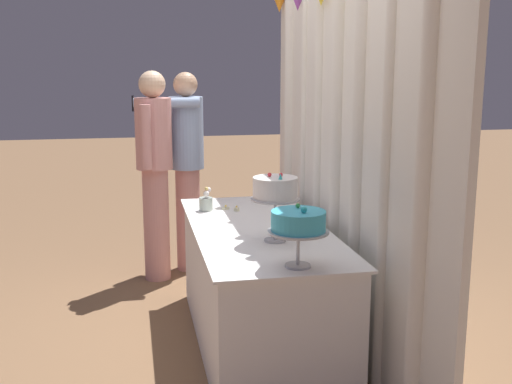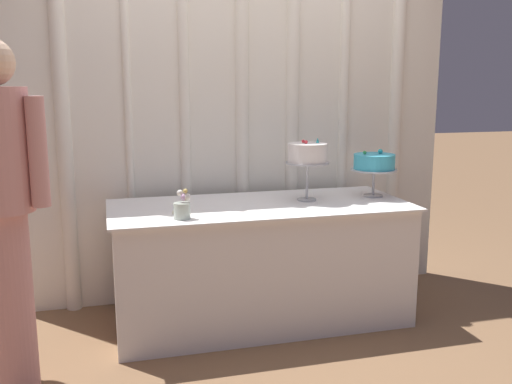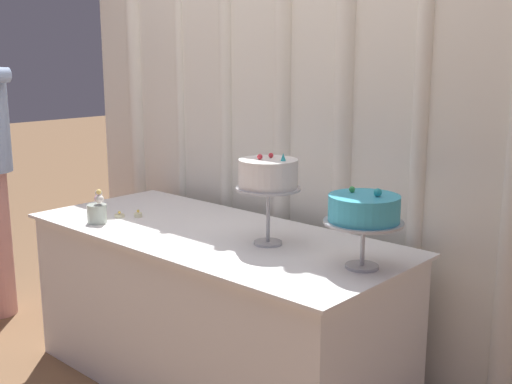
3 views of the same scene
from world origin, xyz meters
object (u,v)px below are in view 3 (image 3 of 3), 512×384
cake_table (213,309)px  cake_display_nearright (364,211)px  tealight_near_left (138,215)px  flower_vase (97,210)px  tealight_far_left (119,215)px  cake_display_nearleft (268,176)px

cake_table → cake_display_nearright: cake_display_nearright is taller
cake_display_nearright → tealight_near_left: cake_display_nearright is taller
flower_vase → tealight_far_left: 0.15m
cake_display_nearleft → flower_vase: cake_display_nearleft is taller
cake_table → cake_display_nearleft: cake_display_nearleft is taller
cake_display_nearright → tealight_far_left: size_ratio=6.27×
cake_table → flower_vase: flower_vase is taller
cake_table → tealight_far_left: 0.67m
cake_display_nearleft → cake_display_nearright: bearing=0.9°
cake_table → tealight_far_left: bearing=-167.1°
cake_table → cake_display_nearright: 0.99m
cake_table → tealight_near_left: 0.61m
cake_display_nearleft → tealight_near_left: (-0.79, -0.09, -0.28)m
cake_table → cake_display_nearright: size_ratio=5.90×
cake_display_nearright → tealight_far_left: 1.35m
cake_table → cake_display_nearleft: bearing=5.3°
flower_vase → cake_display_nearright: bearing=12.8°
flower_vase → tealight_near_left: flower_vase is taller
cake_display_nearleft → flower_vase: (-0.84, -0.29, -0.23)m
cake_table → tealight_near_left: tealight_near_left is taller
cake_display_nearright → tealight_near_left: (-1.26, -0.09, -0.21)m
cake_table → tealight_far_left: size_ratio=37.01×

